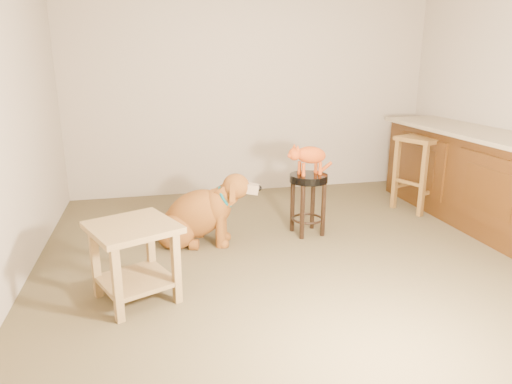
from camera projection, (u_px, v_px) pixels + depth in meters
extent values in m
cube|color=brown|center=(303.00, 249.00, 4.06)|extent=(4.50, 4.00, 0.01)
cube|color=#AC9F8B|center=(253.00, 87.00, 5.57)|extent=(4.50, 0.04, 2.60)
cube|color=#AC9F8B|center=(472.00, 141.00, 1.82)|extent=(4.50, 0.04, 2.60)
cube|color=#AC9F8B|center=(4.00, 106.00, 3.21)|extent=(0.04, 4.00, 2.60)
cube|color=#46270C|center=(477.00, 179.00, 4.63)|extent=(0.60, 2.50, 0.90)
cube|color=gray|center=(481.00, 133.00, 4.50)|extent=(0.70, 2.56, 0.04)
cube|color=black|center=(475.00, 216.00, 4.75)|extent=(0.52, 2.50, 0.10)
cube|color=#46270C|center=(489.00, 191.00, 4.04)|extent=(0.02, 0.90, 0.62)
cube|color=#46270C|center=(420.00, 164.00, 5.07)|extent=(0.02, 0.90, 0.62)
cube|color=#391F0A|center=(488.00, 191.00, 4.03)|extent=(0.02, 0.60, 0.40)
cube|color=#391F0A|center=(419.00, 164.00, 5.06)|extent=(0.02, 0.60, 0.40)
cylinder|color=black|center=(313.00, 203.00, 4.48)|extent=(0.04, 0.04, 0.52)
cylinder|color=black|center=(292.00, 206.00, 4.41)|extent=(0.04, 0.04, 0.52)
cylinder|color=black|center=(323.00, 210.00, 4.29)|extent=(0.04, 0.04, 0.52)
cylinder|color=black|center=(302.00, 213.00, 4.21)|extent=(0.04, 0.04, 0.52)
torus|color=black|center=(307.00, 219.00, 4.38)|extent=(0.34, 0.34, 0.02)
cylinder|color=black|center=(309.00, 178.00, 4.27)|extent=(0.36, 0.36, 0.07)
cube|color=brown|center=(415.00, 170.00, 5.28)|extent=(0.06, 0.06, 0.77)
cube|color=brown|center=(396.00, 175.00, 5.08)|extent=(0.06, 0.06, 0.77)
cube|color=brown|center=(443.00, 176.00, 5.00)|extent=(0.06, 0.06, 0.77)
cube|color=brown|center=(423.00, 181.00, 4.80)|extent=(0.06, 0.06, 0.77)
cube|color=brown|center=(423.00, 139.00, 4.93)|extent=(0.58, 0.58, 0.04)
cube|color=olive|center=(151.00, 249.00, 3.41)|extent=(0.07, 0.07, 0.51)
cube|color=olive|center=(96.00, 263.00, 3.17)|extent=(0.07, 0.07, 0.51)
cube|color=olive|center=(176.00, 268.00, 3.09)|extent=(0.07, 0.07, 0.51)
cube|color=olive|center=(117.00, 285.00, 2.85)|extent=(0.07, 0.07, 0.51)
cube|color=olive|center=(132.00, 227.00, 3.05)|extent=(0.71, 0.71, 0.04)
cube|color=olive|center=(137.00, 280.00, 3.16)|extent=(0.60, 0.60, 0.03)
ellipsoid|color=brown|center=(181.00, 222.00, 4.28)|extent=(0.41, 0.37, 0.32)
ellipsoid|color=brown|center=(175.00, 232.00, 4.03)|extent=(0.41, 0.37, 0.32)
cylinder|color=brown|center=(199.00, 233.00, 4.32)|extent=(0.10, 0.12, 0.10)
cylinder|color=brown|center=(194.00, 245.00, 4.04)|extent=(0.10, 0.12, 0.10)
ellipsoid|color=brown|center=(196.00, 214.00, 4.11)|extent=(0.79, 0.55, 0.64)
ellipsoid|color=brown|center=(216.00, 206.00, 4.08)|extent=(0.33, 0.36, 0.33)
cylinder|color=brown|center=(222.00, 220.00, 4.21)|extent=(0.10, 0.10, 0.37)
cylinder|color=brown|center=(220.00, 227.00, 4.04)|extent=(0.10, 0.10, 0.37)
sphere|color=brown|center=(226.00, 237.00, 4.26)|extent=(0.10, 0.10, 0.10)
sphere|color=brown|center=(224.00, 244.00, 4.09)|extent=(0.10, 0.10, 0.10)
cylinder|color=brown|center=(225.00, 196.00, 4.05)|extent=(0.27, 0.22, 0.24)
ellipsoid|color=brown|center=(236.00, 186.00, 4.03)|extent=(0.29, 0.27, 0.23)
cube|color=#93795B|center=(250.00, 189.00, 4.03)|extent=(0.17, 0.12, 0.10)
sphere|color=black|center=(259.00, 188.00, 4.02)|extent=(0.06, 0.06, 0.06)
cube|color=brown|center=(235.00, 186.00, 4.13)|extent=(0.06, 0.07, 0.17)
cube|color=brown|center=(233.00, 193.00, 3.93)|extent=(0.06, 0.07, 0.17)
torus|color=#0B5158|center=(225.00, 197.00, 4.06)|extent=(0.18, 0.24, 0.20)
cylinder|color=#D8BF4C|center=(231.00, 204.00, 4.07)|extent=(0.02, 0.04, 0.04)
cylinder|color=brown|center=(159.00, 236.00, 4.24)|extent=(0.30, 0.09, 0.07)
ellipsoid|color=#9F3B0F|center=(311.00, 155.00, 4.21)|extent=(0.34, 0.19, 0.20)
cylinder|color=#9F3B0F|center=(299.00, 168.00, 4.25)|extent=(0.03, 0.03, 0.12)
sphere|color=#9F3B0F|center=(299.00, 173.00, 4.27)|extent=(0.04, 0.04, 0.04)
cylinder|color=#9F3B0F|center=(303.00, 170.00, 4.18)|extent=(0.03, 0.03, 0.12)
sphere|color=#9F3B0F|center=(303.00, 175.00, 4.19)|extent=(0.04, 0.04, 0.04)
cylinder|color=#9F3B0F|center=(316.00, 166.00, 4.31)|extent=(0.03, 0.03, 0.12)
sphere|color=#9F3B0F|center=(316.00, 171.00, 4.32)|extent=(0.04, 0.04, 0.04)
cylinder|color=#9F3B0F|center=(320.00, 168.00, 4.23)|extent=(0.03, 0.03, 0.12)
sphere|color=#9F3B0F|center=(320.00, 173.00, 4.25)|extent=(0.04, 0.04, 0.04)
sphere|color=#9F3B0F|center=(295.00, 154.00, 4.15)|extent=(0.12, 0.12, 0.12)
sphere|color=#9F3B0F|center=(290.00, 156.00, 4.14)|extent=(0.04, 0.04, 0.04)
sphere|color=brown|center=(288.00, 156.00, 4.13)|extent=(0.02, 0.02, 0.02)
cone|color=#9F3B0F|center=(294.00, 147.00, 4.17)|extent=(0.05, 0.05, 0.06)
cone|color=#C66B60|center=(294.00, 147.00, 4.17)|extent=(0.03, 0.03, 0.03)
cone|color=#9F3B0F|center=(298.00, 148.00, 4.11)|extent=(0.05, 0.05, 0.06)
cone|color=#C66B60|center=(297.00, 148.00, 4.11)|extent=(0.03, 0.03, 0.03)
cylinder|color=#9F3B0F|center=(323.00, 169.00, 4.35)|extent=(0.22, 0.16, 0.11)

